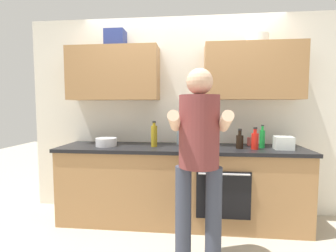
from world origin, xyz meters
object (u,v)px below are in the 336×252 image
Objects in this scene: bottle_soda at (262,138)px; grocery_bag_produce at (284,143)px; bottle_oil at (154,136)px; mixing_bowl at (106,142)px; bottle_wine at (188,139)px; person_standing at (199,151)px; bottle_water at (179,135)px; cup_ceramic at (250,141)px; bottle_hotsauce at (255,140)px; bottle_soy at (240,141)px.

grocery_bag_produce is at bearing -21.96° from bottle_soda.
mixing_bowl is (-0.57, -0.02, -0.08)m from bottle_oil.
bottle_oil is (-0.39, -0.00, 0.04)m from bottle_wine.
person_standing is 6.87× the size of mixing_bowl.
bottle_water reaches higher than bottle_wine.
mixing_bowl reaches higher than cup_ceramic.
bottle_hotsauce is at bearing 47.46° from person_standing.
bottle_wine is at bearing 0.61° from bottle_oil.
bottle_water reaches higher than mixing_bowl.
grocery_bag_produce reaches higher than mixing_bowl.
cup_ceramic is 1.73m from mixing_bowl.
bottle_water is at bearing 122.55° from bottle_wine.
bottle_hotsauce is at bearing -3.36° from bottle_oil.
bottle_soy is 1.17× the size of grocery_bag_produce.
bottle_wine is 2.40× the size of cup_ceramic.
bottle_wine is 0.97m from mixing_bowl.
bottle_soy is 0.72m from bottle_water.
bottle_water reaches higher than grocery_bag_produce.
person_standing reaches higher than bottle_soy.
bottle_soy is at bearing -17.16° from bottle_water.
cup_ceramic is (0.64, 0.96, -0.05)m from person_standing.
bottle_oil is 1.24m from bottle_soda.
cup_ceramic is at bearing 15.25° from bottle_wine.
bottle_wine is 0.21m from bottle_water.
bottle_soy reaches higher than cup_ceramic.
bottle_hotsauce is 0.16m from bottle_soy.
person_standing is 5.63× the size of bottle_oil.
mixing_bowl is 1.29× the size of grocery_bag_produce.
bottle_water reaches higher than cup_ceramic.
person_standing reaches higher than mixing_bowl.
bottle_soda is at bearing 47.19° from person_standing.
cup_ceramic is at bearing 54.41° from bottle_soy.
person_standing is 6.09× the size of bottle_water.
cup_ceramic is at bearing 56.11° from person_standing.
bottle_soda reaches higher than bottle_soy.
person_standing is 6.94× the size of bottle_hotsauce.
bottle_water reaches higher than bottle_hotsauce.
bottle_soy is at bearing -125.59° from cup_ceramic.
bottle_water is at bearing -178.02° from cup_ceramic.
bottle_oil is 1.57× the size of grocery_bag_produce.
bottle_oil is at bearing -169.66° from cup_ceramic.
bottle_soda reaches higher than cup_ceramic.
bottle_soy is at bearing 179.32° from grocery_bag_produce.
person_standing is 17.63× the size of cup_ceramic.
bottle_oil is 0.33m from bottle_water.
bottle_soy is (-0.16, 0.03, -0.01)m from bottle_hotsauce.
person_standing is 1.15m from cup_ceramic.
bottle_hotsauce is 1.09× the size of bottle_soy.
bottle_soda is at bearing 2.66° from bottle_wine.
bottle_water is (0.28, 0.18, -0.02)m from bottle_oil.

